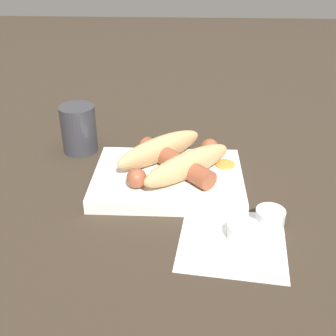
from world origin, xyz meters
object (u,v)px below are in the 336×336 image
object	(u,v)px
condiment_cup_far	(270,218)
drink_glass	(79,129)
food_tray	(168,179)
bread_roll	(173,157)
condiment_cup_near	(243,233)
sausage	(175,162)

from	to	relation	value
condiment_cup_far	drink_glass	distance (m)	0.40
food_tray	drink_glass	bearing A→B (deg)	145.70
bread_roll	drink_glass	xyz separation A→B (m)	(-0.19, 0.10, -0.00)
condiment_cup_near	condiment_cup_far	world-z (taller)	same
sausage	drink_glass	world-z (taller)	drink_glass
bread_roll	food_tray	bearing A→B (deg)	-117.26
sausage	condiment_cup_far	world-z (taller)	sausage
condiment_cup_near	condiment_cup_far	size ratio (longest dim) A/B	1.00
condiment_cup_far	condiment_cup_near	bearing A→B (deg)	-141.05
food_tray	bread_roll	world-z (taller)	bread_roll
bread_roll	sausage	world-z (taller)	bread_roll
sausage	bread_roll	bearing A→B (deg)	118.92
bread_roll	condiment_cup_near	bearing A→B (deg)	-56.32
sausage	drink_glass	size ratio (longest dim) A/B	1.66
bread_roll	drink_glass	bearing A→B (deg)	150.68
food_tray	sausage	size ratio (longest dim) A/B	1.64
sausage	drink_glass	distance (m)	0.22
condiment_cup_far	drink_glass	world-z (taller)	drink_glass
food_tray	condiment_cup_far	distance (m)	0.19
bread_roll	sausage	size ratio (longest dim) A/B	1.36
food_tray	bread_roll	size ratio (longest dim) A/B	1.21
sausage	condiment_cup_near	world-z (taller)	sausage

